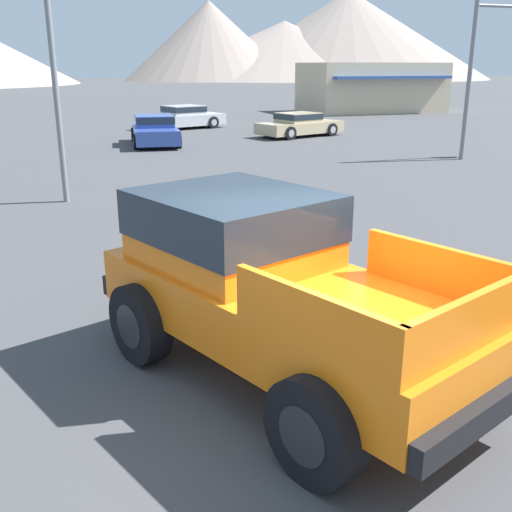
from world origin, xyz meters
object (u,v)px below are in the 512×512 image
object	(u,v)px
parked_car_tan	(299,124)
parked_car_silver	(183,117)
orange_pickup_truck	(265,276)
parked_car_blue	(155,130)
traffic_light_main	(511,48)

from	to	relation	value
parked_car_tan	parked_car_silver	bearing A→B (deg)	-158.59
orange_pickup_truck	parked_car_silver	xyz separation A→B (m)	(4.64, 26.55, -0.49)
parked_car_blue	traffic_light_main	xyz separation A→B (m)	(11.50, -7.69, 3.22)
traffic_light_main	parked_car_silver	bearing A→B (deg)	122.62
orange_pickup_truck	traffic_light_main	bearing A→B (deg)	20.52
parked_car_blue	traffic_light_main	bearing A→B (deg)	151.68
parked_car_blue	parked_car_silver	xyz separation A→B (m)	(2.54, 6.31, -0.01)
parked_car_tan	traffic_light_main	xyz separation A→B (m)	(4.43, -8.63, 3.28)
orange_pickup_truck	parked_car_silver	bearing A→B (deg)	57.92
parked_car_tan	traffic_light_main	bearing A→B (deg)	8.45
orange_pickup_truck	parked_car_blue	xyz separation A→B (m)	(2.10, 20.23, -0.48)
orange_pickup_truck	parked_car_blue	bearing A→B (deg)	61.91
traffic_light_main	orange_pickup_truck	bearing A→B (deg)	-137.32
parked_car_tan	orange_pickup_truck	bearing A→B (deg)	-42.14
orange_pickup_truck	parked_car_blue	world-z (taller)	orange_pickup_truck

